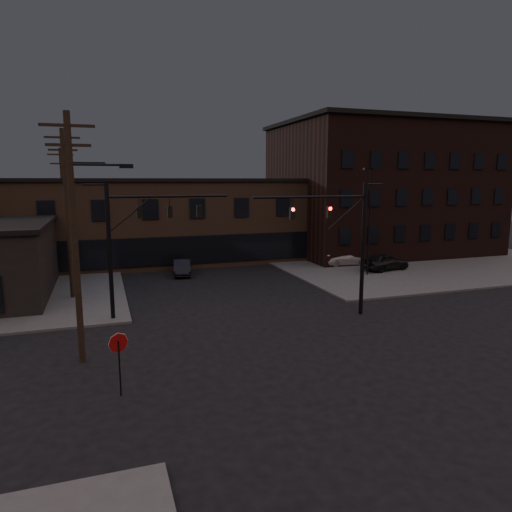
{
  "coord_description": "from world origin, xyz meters",
  "views": [
    {
      "loc": [
        -8.37,
        -19.13,
        8.15
      ],
      "look_at": [
        0.61,
        7.22,
        3.5
      ],
      "focal_mm": 32.0,
      "sensor_mm": 36.0,
      "label": 1
    }
  ],
  "objects": [
    {
      "name": "ground",
      "position": [
        0.0,
        0.0,
        0.0
      ],
      "size": [
        140.0,
        140.0,
        0.0
      ],
      "primitive_type": "plane",
      "color": "black",
      "rests_on": "ground"
    },
    {
      "name": "sidewalk_ne",
      "position": [
        22.0,
        22.0,
        0.07
      ],
      "size": [
        30.0,
        30.0,
        0.15
      ],
      "primitive_type": "cube",
      "color": "#474744",
      "rests_on": "ground"
    },
    {
      "name": "building_row",
      "position": [
        0.0,
        28.0,
        4.0
      ],
      "size": [
        40.0,
        12.0,
        8.0
      ],
      "primitive_type": "cube",
      "color": "brown",
      "rests_on": "ground"
    },
    {
      "name": "building_right",
      "position": [
        22.0,
        26.0,
        7.0
      ],
      "size": [
        22.0,
        16.0,
        14.0
      ],
      "primitive_type": "cube",
      "color": "black",
      "rests_on": "ground"
    },
    {
      "name": "traffic_signal_near",
      "position": [
        5.36,
        4.5,
        4.93
      ],
      "size": [
        7.12,
        0.24,
        8.0
      ],
      "color": "black",
      "rests_on": "ground"
    },
    {
      "name": "traffic_signal_far",
      "position": [
        -6.72,
        8.0,
        5.01
      ],
      "size": [
        7.12,
        0.24,
        8.0
      ],
      "color": "black",
      "rests_on": "ground"
    },
    {
      "name": "stop_sign",
      "position": [
        -8.0,
        -1.99,
        1.84
      ],
      "size": [
        0.72,
        0.33,
        2.48
      ],
      "color": "black",
      "rests_on": "ground"
    },
    {
      "name": "utility_pole_near",
      "position": [
        -9.43,
        2.0,
        5.87
      ],
      "size": [
        3.7,
        0.28,
        11.0
      ],
      "color": "black",
      "rests_on": "ground"
    },
    {
      "name": "utility_pole_mid",
      "position": [
        -10.44,
        14.0,
        6.13
      ],
      "size": [
        3.7,
        0.28,
        11.5
      ],
      "color": "black",
      "rests_on": "ground"
    },
    {
      "name": "utility_pole_far",
      "position": [
        -11.5,
        26.0,
        5.78
      ],
      "size": [
        2.2,
        0.28,
        11.0
      ],
      "color": "black",
      "rests_on": "ground"
    },
    {
      "name": "lot_light_a",
      "position": [
        13.0,
        14.0,
        5.51
      ],
      "size": [
        1.5,
        0.28,
        9.14
      ],
      "color": "black",
      "rests_on": "ground"
    },
    {
      "name": "lot_light_b",
      "position": [
        19.0,
        19.0,
        5.51
      ],
      "size": [
        1.5,
        0.28,
        9.14
      ],
      "color": "black",
      "rests_on": "ground"
    },
    {
      "name": "parked_car_lot_a",
      "position": [
        15.6,
        15.22,
        0.93
      ],
      "size": [
        4.81,
        2.65,
        1.55
      ],
      "primitive_type": "imported",
      "rotation": [
        0.0,
        0.0,
        1.76
      ],
      "color": "black",
      "rests_on": "sidewalk_ne"
    },
    {
      "name": "parked_car_lot_b",
      "position": [
        13.35,
        18.61,
        0.77
      ],
      "size": [
        4.32,
        1.9,
        1.23
      ],
      "primitive_type": "imported",
      "rotation": [
        0.0,
        0.0,
        1.53
      ],
      "color": "#BABABD",
      "rests_on": "sidewalk_ne"
    },
    {
      "name": "car_crossing",
      "position": [
        -1.92,
        19.72,
        0.67
      ],
      "size": [
        2.05,
        4.24,
        1.34
      ],
      "primitive_type": "imported",
      "rotation": [
        0.0,
        0.0,
        -0.16
      ],
      "color": "black",
      "rests_on": "ground"
    }
  ]
}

